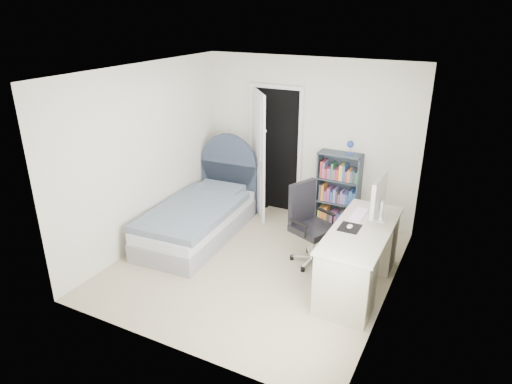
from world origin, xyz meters
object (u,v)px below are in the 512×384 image
at_px(floor_lamp, 263,176).
at_px(bookcase, 338,192).
at_px(bed, 200,216).
at_px(office_chair, 309,220).
at_px(nightstand, 240,186).
at_px(desk, 360,255).

height_order(floor_lamp, bookcase, floor_lamp).
bearing_deg(bed, office_chair, 0.66).
height_order(bookcase, office_chair, bookcase).
bearing_deg(nightstand, desk, -31.08).
height_order(nightstand, desk, desk).
bearing_deg(bookcase, desk, -63.87).
distance_m(bed, nightstand, 1.19).
relative_size(nightstand, bookcase, 0.41).
distance_m(nightstand, floor_lamp, 0.45).
bearing_deg(nightstand, bed, -90.90).
bearing_deg(office_chair, desk, -21.69).
bearing_deg(bed, bookcase, 36.55).
xyz_separation_m(floor_lamp, bookcase, (1.30, -0.03, -0.03)).
relative_size(floor_lamp, bookcase, 1.01).
bearing_deg(desk, floor_lamp, 142.49).
xyz_separation_m(nightstand, floor_lamp, (0.39, 0.11, 0.20)).
distance_m(floor_lamp, desk, 2.59).
relative_size(nightstand, office_chair, 0.51).
bearing_deg(office_chair, bed, -179.34).
bearing_deg(desk, office_chair, 158.31).
bearing_deg(desk, bed, 173.33).
xyz_separation_m(bed, nightstand, (0.02, 1.18, 0.07)).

